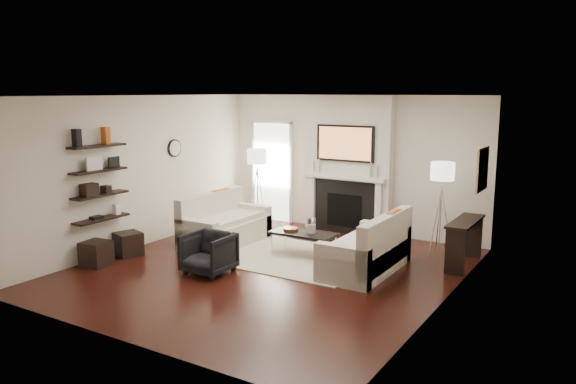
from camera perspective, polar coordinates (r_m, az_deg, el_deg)
The scene contains 71 objects.
room_envelope at distance 8.61m, azimuth -2.09°, elevation 0.71°, with size 6.00×6.00×6.00m.
chimney_breast at distance 11.09m, azimuth 6.15°, elevation 2.79°, with size 1.80×0.25×2.70m, color silver.
fireplace_surround at distance 11.11m, azimuth 5.77°, elevation -1.53°, with size 1.30×0.02×1.04m, color black.
firebox at distance 11.12m, azimuth 5.76°, elevation -1.89°, with size 0.75×0.02×0.65m, color black.
mantel_pilaster_l at distance 11.40m, azimuth 2.45°, elevation -1.03°, with size 0.12×0.08×1.10m, color white.
mantel_pilaster_r at distance 10.79m, azimuth 9.15°, elevation -1.80°, with size 0.12×0.08×1.10m, color white.
mantel_shelf at distance 10.96m, azimuth 5.72°, elevation 1.49°, with size 1.70×0.18×0.07m, color white.
tv_body at distance 10.90m, azimuth 5.83°, elevation 4.94°, with size 1.20×0.06×0.70m, color black.
tv_screen at distance 10.87m, azimuth 5.76°, elevation 4.93°, with size 1.10×0.01×0.62m, color #BF723F.
candlestick_l_tall at distance 11.19m, azimuth 3.22°, elevation 2.66°, with size 0.04×0.04×0.30m, color silver.
candlestick_l_short at distance 11.25m, azimuth 2.63°, elevation 2.56°, with size 0.04×0.04×0.24m, color silver.
candlestick_r_tall at distance 10.72m, azimuth 8.41°, elevation 2.24°, with size 0.04×0.04×0.30m, color silver.
candlestick_r_short at distance 10.67m, azimuth 9.04°, elevation 2.02°, with size 0.04×0.04×0.24m, color silver.
hallway_panel at distance 12.12m, azimuth -1.59°, elevation 2.04°, with size 0.90×0.02×2.10m, color white.
door_trim_l at distance 12.37m, azimuth -3.50°, elevation 2.19°, with size 0.06×0.06×2.16m, color white.
door_trim_r at distance 11.85m, azimuth 0.31°, elevation 1.86°, with size 0.06×0.06×2.16m, color white.
door_trim_top at distance 12.00m, azimuth -1.67°, elevation 7.14°, with size 1.02×0.06×0.06m, color white.
rug at distance 9.55m, azimuth 0.48°, elevation -6.62°, with size 2.60×2.00×0.01m, color beige.
loveseat_left_base at distance 10.39m, azimuth -6.33°, elevation -4.12°, with size 0.85×1.80×0.42m, color beige.
loveseat_left_back at distance 10.52m, azimuth -7.81°, elevation -2.21°, with size 0.18×1.80×0.80m, color beige.
loveseat_left_arm_n at distance 9.76m, azimuth -9.26°, elevation -4.59°, with size 0.85×0.18×0.60m, color beige.
loveseat_left_arm_s at distance 11.00m, azimuth -3.76°, elevation -2.80°, with size 0.85×0.18×0.60m, color beige.
loveseat_left_cushion at distance 10.30m, azimuth -6.14°, elevation -2.76°, with size 0.63×1.44×0.10m, color beige.
pillow_left_orange at distance 10.71m, azimuth -6.82°, elevation -0.85°, with size 0.10×0.42×0.42m, color #B25115.
pillow_left_charcoal at distance 10.25m, azimuth -8.90°, elevation -1.45°, with size 0.10×0.40×0.40m, color black.
loveseat_right_base at distance 8.87m, azimuth 7.83°, elevation -6.66°, with size 0.85×1.80×0.42m, color beige.
loveseat_right_back at distance 8.66m, azimuth 9.92°, elevation -4.96°, with size 0.18×1.80×0.80m, color beige.
loveseat_right_arm_n at distance 8.14m, azimuth 5.53°, elevation -7.50°, with size 0.85×0.18×0.60m, color beige.
loveseat_right_arm_s at distance 9.57m, azimuth 9.81°, elevation -4.90°, with size 0.85×0.18×0.60m, color beige.
loveseat_right_cushion at distance 8.82m, azimuth 7.57°, elevation -5.00°, with size 0.63×1.44×0.10m, color beige.
pillow_right_orange at distance 8.89m, azimuth 10.67°, elevation -3.24°, with size 0.10×0.42×0.42m, color #B25115.
pillow_right_charcoal at distance 8.34m, azimuth 9.20°, elevation -4.14°, with size 0.10×0.40×0.40m, color black.
coffee_table at distance 9.51m, azimuth 1.59°, elevation -4.22°, with size 1.10×0.55×0.04m, color black.
coffee_leg_nw at distance 9.64m, azimuth -1.66°, elevation -5.32°, with size 0.02×0.02×0.38m, color silver.
coffee_leg_ne at distance 9.15m, azimuth 3.63°, elevation -6.19°, with size 0.02×0.02×0.38m, color silver.
coffee_leg_sw at distance 10.00m, azimuth -0.28°, elevation -4.75°, with size 0.02×0.02×0.38m, color silver.
coffee_leg_se at distance 9.53m, azimuth 4.87°, elevation -5.54°, with size 0.02×0.02×0.38m, color silver.
hurricane_glass at distance 9.40m, azimuth 2.39°, elevation -3.40°, with size 0.15×0.15×0.25m, color white.
hurricane_candle at distance 9.42m, azimuth 2.39°, elevation -3.78°, with size 0.11×0.11×0.16m, color white.
copper_bowl at distance 9.62m, azimuth 0.30°, elevation -3.77°, with size 0.26×0.26×0.04m, color #A2411B.
armchair at distance 8.74m, azimuth -8.07°, elevation -5.99°, with size 0.67×0.63×0.69m, color black.
lamp_left_post at distance 11.72m, azimuth -3.12°, elevation -0.48°, with size 0.02×0.02×1.20m, color silver.
lamp_left_shade at distance 11.59m, azimuth -3.16°, elevation 3.65°, with size 0.40×0.40×0.30m, color white.
lamp_left_leg_a at distance 11.66m, azimuth -2.67°, elevation -0.54°, with size 0.02×0.02×1.25m, color silver.
lamp_left_leg_b at distance 11.83m, azimuth -3.07°, elevation -0.38°, with size 0.02×0.02×1.25m, color silver.
lamp_left_leg_c at distance 11.67m, azimuth -3.60°, elevation -0.53°, with size 0.02×0.02×1.25m, color silver.
lamp_right_post at distance 9.90m, azimuth 15.21°, elevation -2.82°, with size 0.02×0.02×1.20m, color silver.
lamp_right_shade at distance 9.75m, azimuth 15.44°, elevation 2.06°, with size 0.40×0.40×0.30m, color white.
lamp_right_leg_a at distance 9.87m, azimuth 15.82°, elevation -2.88°, with size 0.02×0.02×1.25m, color silver.
lamp_right_leg_b at distance 10.01m, azimuth 15.06°, elevation -2.67°, with size 0.02×0.02×1.25m, color silver.
lamp_right_leg_c at distance 9.83m, azimuth 14.74°, elevation -2.89°, with size 0.02×0.02×1.25m, color silver.
console_top at distance 9.36m, azimuth 17.59°, elevation -2.86°, with size 0.35×1.20×0.04m, color black.
console_leg_n at distance 8.93m, azimuth 16.59°, elevation -5.91°, with size 0.30×0.04×0.71m, color black.
console_leg_s at distance 9.97m, azimuth 18.25°, elevation -4.34°, with size 0.30×0.04×0.71m, color black.
wall_art at distance 9.41m, azimuth 19.15°, elevation 2.19°, with size 0.03×0.70×0.70m, color tan.
shelf_bottom at distance 9.73m, azimuth -18.41°, elevation -2.61°, with size 0.25×1.00×0.04m, color black.
shelf_lower at distance 9.65m, azimuth -18.54°, elevation -0.29°, with size 0.25×1.00×0.04m, color black.
shelf_upper at distance 9.59m, azimuth -18.68°, elevation 2.06°, with size 0.25×1.00×0.04m, color black.
shelf_top at distance 9.55m, azimuth -18.81°, elevation 4.44°, with size 0.25×1.00×0.04m, color black.
decor_magfile_a at distance 9.30m, azimuth -20.67°, elevation 5.16°, with size 0.12×0.10×0.28m, color black.
decor_magfile_b at distance 9.65m, azimuth -18.03°, elevation 5.48°, with size 0.12×0.10×0.28m, color #B25115.
decor_frame_a at distance 9.53m, azimuth -19.09°, elevation 2.76°, with size 0.04×0.30×0.22m, color white.
decor_frame_b at distance 9.79m, azimuth -17.28°, elevation 2.92°, with size 0.04×0.22×0.18m, color black.
decor_wine_rack at distance 9.50m, azimuth -19.53°, elevation 0.22°, with size 0.18×0.25×0.20m, color black.
decor_box_small at distance 9.72m, azimuth -18.00°, elevation 0.28°, with size 0.15×0.12×0.12m, color black.
decor_books at distance 9.66m, azimuth -18.88°, elevation -2.47°, with size 0.14×0.20×0.05m, color black.
decor_box_tall at distance 9.91m, azimuth -17.03°, elevation -1.67°, with size 0.10×0.10×0.18m, color white.
clock_rim at distance 10.95m, azimuth -11.48°, elevation 4.39°, with size 0.34×0.34×0.04m, color black.
clock_face at distance 10.93m, azimuth -11.38°, elevation 4.39°, with size 0.29×0.29×0.01m, color white.
ottoman_near at distance 10.00m, azimuth -15.92°, elevation -5.09°, with size 0.40×0.40×0.40m, color black.
ottoman_far at distance 9.57m, azimuth -18.90°, elevation -5.93°, with size 0.40×0.40×0.40m, color black.
Camera 1 is at (4.70, -7.07, 2.77)m, focal length 35.00 mm.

